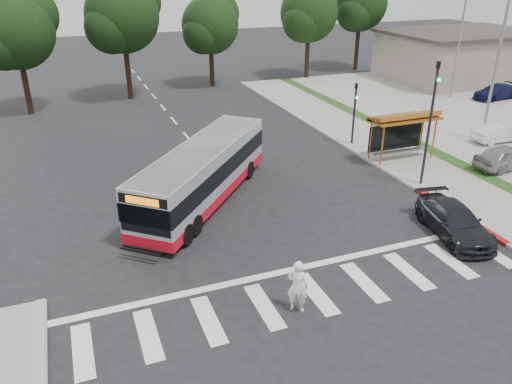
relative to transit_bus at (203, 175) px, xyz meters
name	(u,v)px	position (x,y,z in m)	size (l,w,h in m)	color
ground	(264,230)	(1.63, -3.87, -1.40)	(140.00, 140.00, 0.00)	black
sidewalk_east	(374,144)	(12.63, 4.13, -1.34)	(4.00, 40.00, 0.12)	gray
curb_east	(348,147)	(10.63, 4.13, -1.33)	(0.30, 40.00, 0.15)	#9E9991
curb_east_red	(458,214)	(10.63, -5.87, -1.32)	(0.32, 6.00, 0.15)	maroon
parking_lot	(494,117)	(24.63, 6.13, -1.35)	(18.00, 36.00, 0.10)	gray
commercial_building	(460,57)	(31.63, 18.13, 0.80)	(14.00, 10.00, 4.40)	gray
building_roof_cap	(464,32)	(31.63, 18.13, 3.15)	(14.60, 10.60, 0.30)	#383330
crosswalk_ladder	(316,294)	(1.63, -8.87, -1.39)	(18.00, 2.60, 0.01)	silver
bus_shelter	(403,122)	(12.43, 1.23, 0.95)	(4.20, 1.60, 2.86)	#A8611C
traffic_signal_ne_tall	(431,115)	(11.23, -2.38, 2.48)	(0.18, 0.37, 6.50)	black
traffic_signal_ne_short	(355,107)	(11.23, 4.62, 1.08)	(0.18, 0.37, 4.00)	black
lot_light_front	(499,50)	(19.63, 2.13, 4.51)	(1.90, 0.35, 9.01)	gray
lot_light_mid	(462,27)	(25.63, 12.13, 4.51)	(1.90, 0.35, 9.01)	gray
tree_ne_a	(309,12)	(17.71, 24.19, 4.99)	(6.16, 5.74, 9.30)	black
tree_ne_b	(361,3)	(24.71, 26.19, 5.52)	(6.16, 5.74, 10.02)	black
tree_north_a	(123,14)	(-0.28, 22.19, 5.52)	(6.60, 6.15, 10.17)	black
tree_north_b	(211,24)	(7.71, 24.19, 4.26)	(5.72, 5.33, 8.43)	black
tree_north_c	(16,30)	(-8.29, 20.19, 4.89)	(6.16, 5.74, 9.30)	black
transit_bus	(203,175)	(0.00, 0.00, 0.00)	(2.35, 10.84, 2.80)	silver
pedestrian	(298,286)	(0.59, -9.45, -0.42)	(0.71, 0.47, 1.95)	white
dark_sedan	(454,221)	(9.13, -7.21, -0.74)	(1.86, 4.57, 1.33)	black
parked_car_0	(507,157)	(17.13, -2.25, -0.62)	(1.61, 4.00, 1.36)	#939698
parked_car_1	(499,133)	(20.31, 1.46, -0.71)	(1.25, 3.58, 1.18)	silver
parked_car_3	(496,92)	(28.77, 10.23, -0.68)	(1.74, 4.29, 1.24)	#131542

